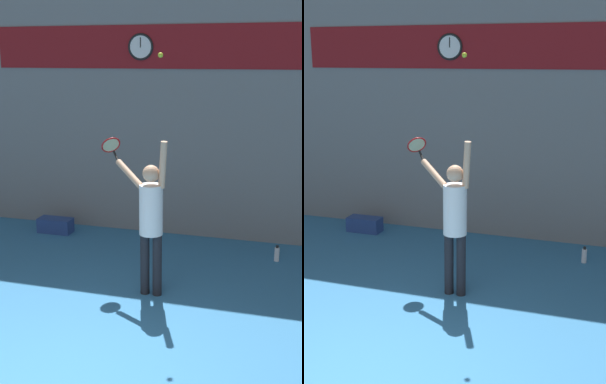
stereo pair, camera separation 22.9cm
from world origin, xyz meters
TOP-DOWN VIEW (x-y plane):
  - back_wall at (0.00, 5.51)m, footprint 18.00×0.10m
  - sponsor_banner at (0.00, 5.45)m, footprint 7.11×0.02m
  - scoreboard_clock at (-0.72, 5.43)m, footprint 0.47×0.04m
  - tennis_player at (0.25, 2.82)m, footprint 0.89×0.58m
  - tennis_racket at (-0.52, 3.39)m, footprint 0.38×0.40m
  - tennis_ball at (0.40, 2.78)m, footprint 0.07×0.07m
  - water_bottle at (1.88, 4.60)m, footprint 0.08×0.08m
  - equipment_bag at (-2.27, 4.90)m, footprint 0.65×0.31m

SIDE VIEW (x-z plane):
  - water_bottle at x=1.88m, z-range -0.01..0.26m
  - equipment_bag at x=-2.27m, z-range 0.00..0.28m
  - tennis_player at x=0.25m, z-range 0.05..2.24m
  - tennis_racket at x=-0.52m, z-range 1.82..2.16m
  - back_wall at x=0.00m, z-range 0.00..5.00m
  - tennis_ball at x=0.40m, z-range 3.25..3.31m
  - sponsor_banner at x=0.00m, z-range 3.05..3.80m
  - scoreboard_clock at x=-0.72m, z-range 3.19..3.66m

